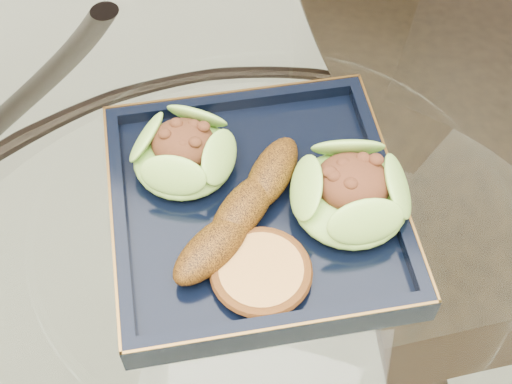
# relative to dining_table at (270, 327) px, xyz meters

# --- Properties ---
(dining_table) EXTENTS (1.13, 1.13, 0.77)m
(dining_table) POSITION_rel_dining_table_xyz_m (0.00, 0.00, 0.00)
(dining_table) COLOR white
(dining_table) RESTS_ON ground
(dining_chair) EXTENTS (0.54, 0.54, 0.95)m
(dining_chair) POSITION_rel_dining_table_xyz_m (0.15, 0.45, -0.06)
(dining_chair) COLOR #331F11
(dining_chair) RESTS_ON ground
(navy_plate) EXTENTS (0.36, 0.36, 0.02)m
(navy_plate) POSITION_rel_dining_table_xyz_m (-0.03, 0.04, 0.17)
(navy_plate) COLOR black
(navy_plate) RESTS_ON dining_table
(lettuce_wrap_left) EXTENTS (0.13, 0.13, 0.04)m
(lettuce_wrap_left) POSITION_rel_dining_table_xyz_m (-0.10, 0.06, 0.20)
(lettuce_wrap_left) COLOR #5A8F29
(lettuce_wrap_left) RESTS_ON navy_plate
(lettuce_wrap_right) EXTENTS (0.12, 0.12, 0.04)m
(lettuce_wrap_right) POSITION_rel_dining_table_xyz_m (0.06, 0.05, 0.20)
(lettuce_wrap_right) COLOR olive
(lettuce_wrap_right) RESTS_ON navy_plate
(roasted_plantain) EXTENTS (0.09, 0.18, 0.03)m
(roasted_plantain) POSITION_rel_dining_table_xyz_m (-0.03, 0.02, 0.20)
(roasted_plantain) COLOR #5C3309
(roasted_plantain) RESTS_ON navy_plate
(crumb_patty) EXTENTS (0.08, 0.08, 0.01)m
(crumb_patty) POSITION_rel_dining_table_xyz_m (-0.00, -0.04, 0.19)
(crumb_patty) COLOR #CD8844
(crumb_patty) RESTS_ON navy_plate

